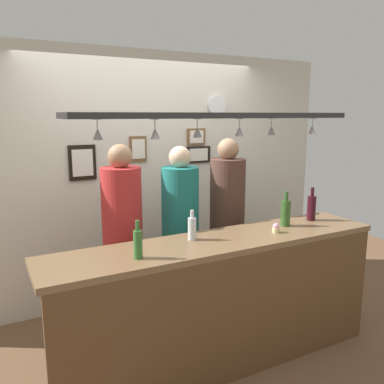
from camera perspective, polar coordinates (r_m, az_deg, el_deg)
name	(u,v)px	position (r m, az deg, el deg)	size (l,w,h in m)	color
ground_plane	(197,339)	(3.76, 0.76, -20.34)	(8.00, 8.00, 0.00)	brown
back_wall	(148,177)	(4.26, -6.33, 2.10)	(4.40, 0.06, 2.60)	silver
bar_counter	(230,288)	(3.05, 5.49, -13.55)	(2.70, 0.55, 1.02)	brown
overhead_glass_rack	(218,115)	(2.95, 3.72, 10.88)	(2.20, 0.36, 0.04)	black
hanging_wineglass_far_left	(98,133)	(2.66, -13.35, 8.19)	(0.07, 0.07, 0.13)	silver
hanging_wineglass_left	(155,133)	(2.68, -5.31, 8.45)	(0.07, 0.07, 0.13)	silver
hanging_wineglass_center_left	(197,131)	(2.88, 0.76, 8.68)	(0.07, 0.07, 0.13)	silver
hanging_wineglass_center	(239,131)	(3.02, 6.79, 8.71)	(0.07, 0.07, 0.13)	silver
hanging_wineglass_center_right	(271,130)	(3.26, 11.28, 8.74)	(0.07, 0.07, 0.13)	silver
hanging_wineglass_right	(312,129)	(3.45, 16.81, 8.60)	(0.07, 0.07, 0.13)	silver
person_left_red_shirt	(122,224)	(3.44, -9.94, -4.59)	(0.34, 0.34, 1.72)	#2D334C
person_middle_teal_shirt	(180,219)	(3.65, -1.69, -3.92)	(0.34, 0.34, 1.68)	#2D334C
person_right_brown_shirt	(227,209)	(3.88, 5.06, -2.50)	(0.34, 0.34, 1.74)	#2D334C
bottle_soda_clear	(192,228)	(3.01, 0.01, -5.16)	(0.06, 0.06, 0.23)	silver
bottle_beer_green_import	(138,243)	(2.65, -7.75, -7.29)	(0.06, 0.06, 0.26)	#336B2D
bottle_champagne_green	(286,212)	(3.47, 13.25, -2.84)	(0.08, 0.08, 0.30)	#2D5623
bottle_wine_dark_red	(312,207)	(3.71, 16.73, -2.12)	(0.08, 0.08, 0.30)	#380F19
cupcake	(276,228)	(3.28, 11.92, -5.09)	(0.06, 0.06, 0.08)	beige
picture_frame_lower_pair	(198,155)	(4.44, 0.90, 5.38)	(0.30, 0.02, 0.18)	black
picture_frame_caricature	(82,163)	(3.99, -15.41, 4.07)	(0.26, 0.02, 0.34)	black
picture_frame_crest	(138,149)	(4.14, -7.70, 6.13)	(0.18, 0.02, 0.26)	brown
picture_frame_upper_small	(196,137)	(4.41, 0.62, 7.91)	(0.22, 0.02, 0.18)	brown
wall_clock	(217,106)	(4.53, 3.63, 12.23)	(0.22, 0.22, 0.03)	white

